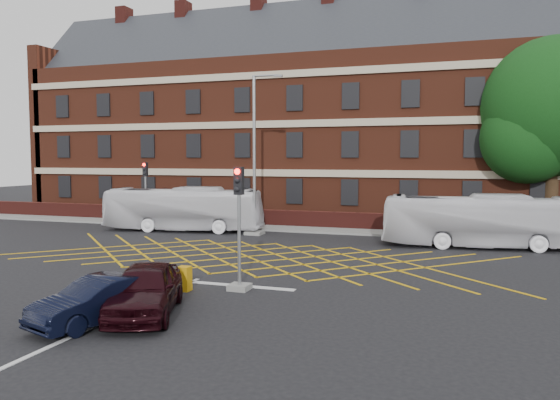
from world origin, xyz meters
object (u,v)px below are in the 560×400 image
(bus_left, at_px, (183,209))
(traffic_light_near, at_px, (239,240))
(car_maroon, at_px, (145,289))
(deciduous_tree, at_px, (553,117))
(street_lamp, at_px, (255,180))
(traffic_light_far, at_px, (146,199))
(bus_right, at_px, (480,221))
(direction_signs, at_px, (118,204))
(car_navy, at_px, (99,300))
(utility_cabinet, at_px, (184,279))

(bus_left, height_order, traffic_light_near, traffic_light_near)
(car_maroon, bearing_deg, deciduous_tree, 38.72)
(car_maroon, relative_size, street_lamp, 0.47)
(car_maroon, distance_m, deciduous_tree, 28.26)
(traffic_light_near, height_order, traffic_light_far, same)
(bus_right, bearing_deg, direction_signs, 77.36)
(traffic_light_near, bearing_deg, car_navy, -114.95)
(bus_right, bearing_deg, street_lamp, 80.49)
(car_navy, distance_m, deciduous_tree, 29.60)
(car_maroon, bearing_deg, street_lamp, 79.07)
(bus_left, xyz_separation_m, car_navy, (7.10, -17.82, -0.74))
(deciduous_tree, bearing_deg, utility_cabinet, -124.12)
(direction_signs, bearing_deg, traffic_light_near, -44.00)
(bus_left, bearing_deg, utility_cabinet, -159.46)
(car_navy, bearing_deg, car_maroon, 73.65)
(bus_right, xyz_separation_m, street_lamp, (-12.57, 0.76, 1.91))
(car_maroon, bearing_deg, bus_left, 94.12)
(bus_left, relative_size, car_navy, 2.55)
(traffic_light_near, xyz_separation_m, street_lamp, (-4.42, 12.96, 1.51))
(bus_left, bearing_deg, traffic_light_near, -152.72)
(bus_left, height_order, car_navy, bus_left)
(bus_right, bearing_deg, car_navy, 142.52)
(traffic_light_far, xyz_separation_m, street_lamp, (8.79, -1.99, 1.51))
(car_navy, distance_m, utility_cabinet, 4.05)
(traffic_light_far, height_order, street_lamp, street_lamp)
(deciduous_tree, height_order, traffic_light_near, deciduous_tree)
(street_lamp, distance_m, direction_signs, 11.38)
(traffic_light_far, distance_m, direction_signs, 2.29)
(traffic_light_near, bearing_deg, bus_right, 56.26)
(bus_right, xyz_separation_m, traffic_light_near, (-8.15, -12.20, 0.40))
(car_navy, bearing_deg, utility_cabinet, 101.65)
(traffic_light_near, relative_size, street_lamp, 0.45)
(car_maroon, xyz_separation_m, direction_signs, (-14.02, 18.57, 0.62))
(traffic_light_far, bearing_deg, direction_signs, -179.44)
(utility_cabinet, bearing_deg, street_lamp, 101.03)
(utility_cabinet, bearing_deg, direction_signs, 131.21)
(car_navy, height_order, car_maroon, car_maroon)
(bus_right, relative_size, traffic_light_near, 2.30)
(traffic_light_near, bearing_deg, car_maroon, -111.67)
(car_navy, height_order, street_lamp, street_lamp)
(deciduous_tree, bearing_deg, direction_signs, -169.36)
(deciduous_tree, xyz_separation_m, traffic_light_near, (-12.41, -20.17, -5.35))
(car_maroon, xyz_separation_m, deciduous_tree, (13.85, 23.80, 6.35))
(bus_left, bearing_deg, street_lamp, -99.42)
(deciduous_tree, xyz_separation_m, traffic_light_far, (-25.61, -5.21, -5.35))
(traffic_light_near, xyz_separation_m, traffic_light_far, (-13.21, 14.96, 0.00))
(car_maroon, height_order, direction_signs, direction_signs)
(bus_right, height_order, traffic_light_near, traffic_light_near)
(bus_left, distance_m, car_maroon, 18.47)
(traffic_light_far, relative_size, street_lamp, 0.45)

